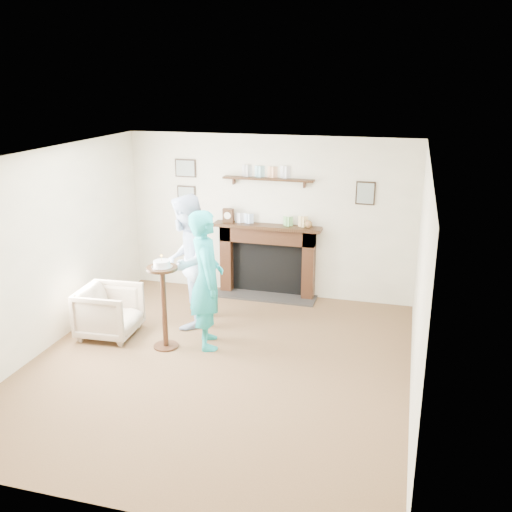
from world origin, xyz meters
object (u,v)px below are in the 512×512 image
at_px(woman, 208,344).
at_px(pedestal_table, 163,291).
at_px(man, 189,324).
at_px(armchair, 111,335).

bearing_deg(woman, pedestal_table, 88.11).
distance_m(man, pedestal_table, 1.06).
relative_size(armchair, woman, 0.42).
relative_size(armchair, man, 0.40).
bearing_deg(pedestal_table, man, 88.39).
bearing_deg(pedestal_table, woman, 22.87).
height_order(man, woman, man).
height_order(man, pedestal_table, pedestal_table).
distance_m(man, woman, 0.71).
bearing_deg(armchair, man, -58.95).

